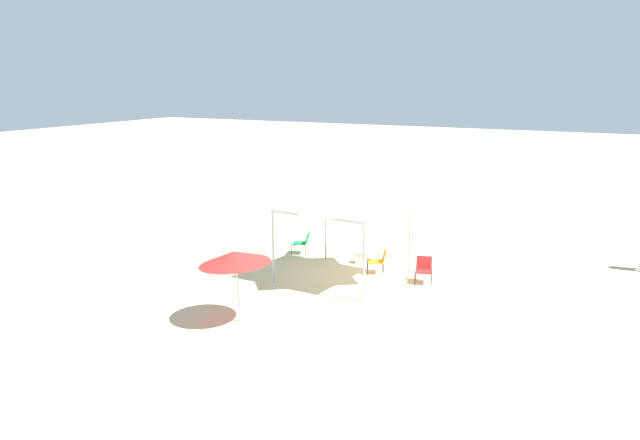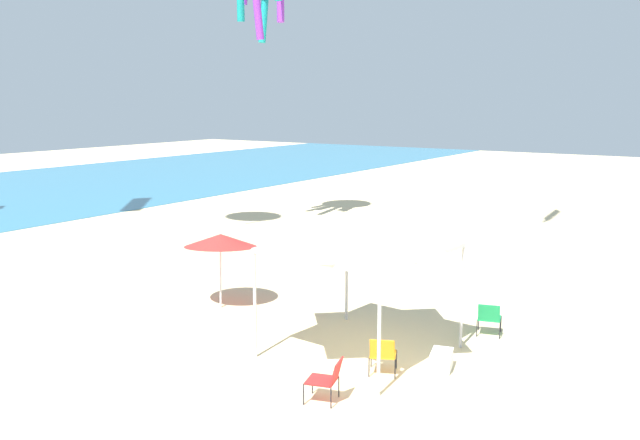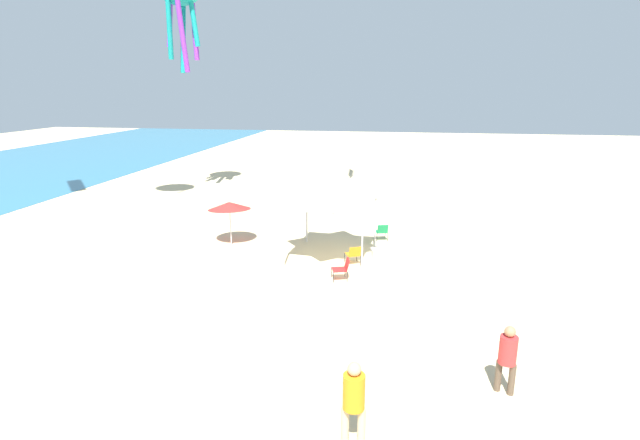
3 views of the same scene
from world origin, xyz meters
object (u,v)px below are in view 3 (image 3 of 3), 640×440
object	(u,v)px
folding_chair_near_cooler	(382,231)
folding_chair_left_of_tent	(342,268)
folding_chair_facing_ocean	(354,253)
canopy_tent	(332,197)
cooler_box	(377,254)
person_far_stroller	(354,397)
person_beachcomber	(508,354)
beach_umbrella	(229,206)

from	to	relation	value
folding_chair_near_cooler	folding_chair_left_of_tent	world-z (taller)	same
folding_chair_facing_ocean	canopy_tent	bearing A→B (deg)	-64.50
folding_chair_near_cooler	cooler_box	size ratio (longest dim) A/B	1.16
folding_chair_facing_ocean	folding_chair_near_cooler	size ratio (longest dim) A/B	1.00
canopy_tent	folding_chair_facing_ocean	bearing A→B (deg)	-130.04
folding_chair_left_of_tent	folding_chair_facing_ocean	bearing A→B (deg)	155.16
folding_chair_facing_ocean	person_far_stroller	distance (m)	10.39
folding_chair_left_of_tent	person_beachcomber	distance (m)	7.88
beach_umbrella	person_far_stroller	world-z (taller)	beach_umbrella
beach_umbrella	folding_chair_left_of_tent	bearing A→B (deg)	-121.57
folding_chair_facing_ocean	folding_chair_near_cooler	xyz separation A→B (m)	(3.43, -0.97, 0.00)
person_beachcomber	person_far_stroller	xyz separation A→B (m)	(-2.33, 3.35, 0.08)
folding_chair_facing_ocean	folding_chair_left_of_tent	size ratio (longest dim) A/B	1.00
cooler_box	person_far_stroller	xyz separation A→B (m)	(-11.23, -0.17, 0.89)
canopy_tent	folding_chair_facing_ocean	xyz separation A→B (m)	(-0.86, -1.02, -2.11)
folding_chair_left_of_tent	person_far_stroller	size ratio (longest dim) A/B	0.44
person_beachcomber	folding_chair_near_cooler	bearing A→B (deg)	-50.68
canopy_tent	cooler_box	distance (m)	3.05
beach_umbrella	folding_chair_near_cooler	xyz separation A→B (m)	(1.65, -6.82, -1.33)
folding_chair_near_cooler	cooler_box	xyz separation A→B (m)	(-2.52, 0.09, -0.27)
folding_chair_left_of_tent	person_far_stroller	bearing A→B (deg)	-7.62
folding_chair_facing_ocean	person_far_stroller	xyz separation A→B (m)	(-10.32, -1.05, 0.61)
canopy_tent	person_beachcomber	distance (m)	10.50
beach_umbrella	folding_chair_facing_ocean	world-z (taller)	beach_umbrella
folding_chair_facing_ocean	folding_chair_near_cooler	world-z (taller)	same
folding_chair_left_of_tent	person_far_stroller	world-z (taller)	person_far_stroller
folding_chair_left_of_tent	beach_umbrella	bearing A→B (deg)	-137.73
cooler_box	person_far_stroller	size ratio (longest dim) A/B	0.38
folding_chair_facing_ocean	person_beachcomber	size ratio (longest dim) A/B	0.48
folding_chair_facing_ocean	folding_chair_near_cooler	bearing A→B (deg)	-130.29
beach_umbrella	person_beachcomber	size ratio (longest dim) A/B	1.21
folding_chair_facing_ocean	cooler_box	distance (m)	1.30
folding_chair_left_of_tent	person_far_stroller	xyz separation A→B (m)	(-8.67, -1.30, 0.61)
person_beachcomber	canopy_tent	bearing A→B (deg)	-35.87
canopy_tent	folding_chair_left_of_tent	size ratio (longest dim) A/B	4.45
folding_chair_near_cooler	person_beachcomber	size ratio (longest dim) A/B	0.48
folding_chair_left_of_tent	person_beachcomber	xyz separation A→B (m)	(-6.34, -4.65, 0.53)
canopy_tent	folding_chair_left_of_tent	world-z (taller)	canopy_tent
cooler_box	folding_chair_facing_ocean	bearing A→B (deg)	135.76
folding_chair_facing_ocean	folding_chair_near_cooler	distance (m)	3.57
person_far_stroller	canopy_tent	bearing A→B (deg)	100.92
folding_chair_near_cooler	folding_chair_left_of_tent	size ratio (longest dim) A/B	1.00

